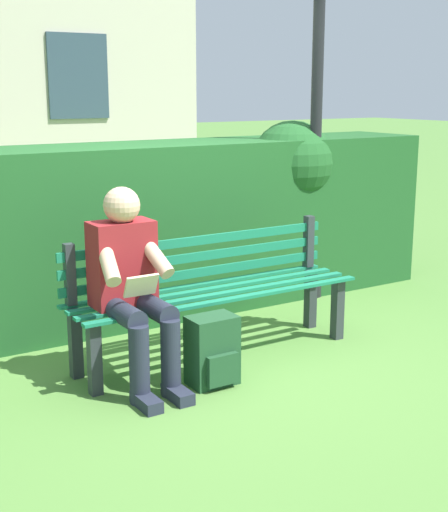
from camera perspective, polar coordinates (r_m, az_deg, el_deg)
name	(u,v)px	position (r m, az deg, el deg)	size (l,w,h in m)	color
ground	(216,356)	(4.91, -0.63, -7.89)	(60.00, 60.00, 0.00)	#517F38
park_bench	(211,289)	(4.82, -1.06, -2.62)	(2.00, 0.47, 0.84)	#2D3338
person_seated	(131,282)	(4.34, -7.32, -2.03)	(0.44, 0.73, 1.19)	maroon
hedge_backdrop	(91,232)	(5.52, -10.43, 1.91)	(6.10, 0.86, 1.49)	#1E5123
backpack	(212,351)	(4.40, -0.91, -7.49)	(0.29, 0.27, 0.43)	#1E4728
lamp_post	(318,62)	(6.09, 7.39, 14.90)	(0.24, 0.24, 3.30)	black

